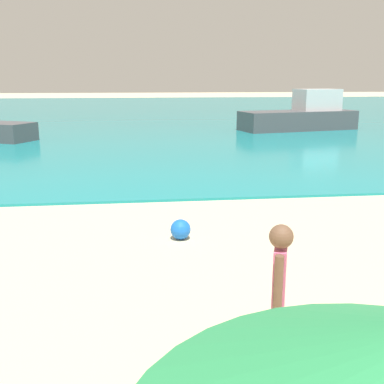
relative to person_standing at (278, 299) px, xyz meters
name	(u,v)px	position (x,y,z in m)	size (l,w,h in m)	color
water	(143,112)	(-0.46, 36.66, -0.85)	(160.00, 60.00, 0.06)	teal
person_standing	(278,299)	(0.00, 0.00, 0.00)	(0.20, 0.34, 1.54)	brown
frisbee	(338,328)	(1.00, 0.90, -0.87)	(0.30, 0.30, 0.03)	green
boat_far	(302,116)	(7.75, 20.81, -0.08)	(6.56, 3.31, 2.13)	#4C4C51
beach_ball	(181,229)	(-0.45, 4.12, -0.70)	(0.35, 0.35, 0.35)	blue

